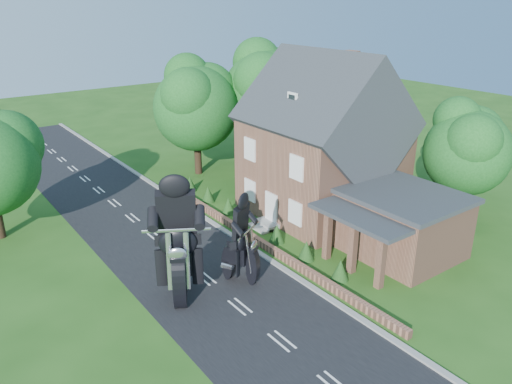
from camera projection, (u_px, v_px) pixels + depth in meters
ground at (240, 307)px, 22.49m from camera, size 120.00×120.00×0.00m
road at (240, 307)px, 22.49m from camera, size 7.00×80.00×0.02m
kerb at (301, 280)px, 24.48m from camera, size 0.30×80.00×0.12m
garden_wall at (252, 237)px, 28.54m from camera, size 0.30×22.00×0.40m
house at (323, 146)px, 31.18m from camera, size 9.54×8.64×10.24m
annex at (400, 223)px, 26.68m from camera, size 7.05×5.94×3.44m
tree_annex_side at (470, 144)px, 30.28m from camera, size 5.64×5.20×7.48m
tree_house_right at (361, 113)px, 36.23m from camera, size 6.51×6.00×8.40m
tree_behind_house at (270, 87)px, 40.13m from camera, size 7.81×7.20×10.08m
tree_behind_left at (200, 100)px, 37.74m from camera, size 6.94×6.40×9.16m
shrub_a at (340, 270)px, 24.46m from camera, size 0.90×0.90×1.10m
shrub_b at (306, 250)px, 26.33m from camera, size 0.90×0.90×1.10m
shrub_c at (277, 233)px, 28.21m from camera, size 0.90×0.90×1.10m
shrub_d at (228, 206)px, 31.96m from camera, size 0.90×0.90×1.10m
shrub_e at (208, 194)px, 33.84m from camera, size 0.90×0.90×1.10m
shrub_f at (190, 184)px, 35.72m from camera, size 0.90×0.90×1.10m
motorcycle_lead at (241, 268)px, 24.31m from camera, size 1.05×1.50×1.40m
motorcycle_follow at (181, 280)px, 22.86m from camera, size 1.44×1.96×1.84m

